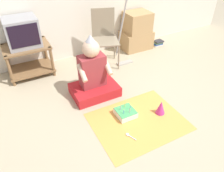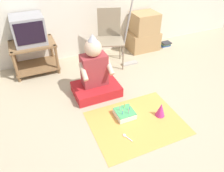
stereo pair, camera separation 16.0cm
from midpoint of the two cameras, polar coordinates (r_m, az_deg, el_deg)
name	(u,v)px [view 1 (the left image)]	position (r m, az deg, el deg)	size (l,w,h in m)	color
ground_plane	(156,119)	(2.76, 9.72, -8.55)	(16.00, 16.00, 0.00)	tan
tv_stand	(29,57)	(3.67, -22.16, 6.91)	(0.67, 0.50, 0.49)	olive
tv	(22,32)	(3.52, -23.70, 12.77)	(0.46, 0.41, 0.42)	#99999E
folding_chair	(104,34)	(3.65, -3.36, 13.33)	(0.53, 0.52, 0.91)	gray
cardboard_box_stack	(137,32)	(4.26, 5.34, 13.88)	(0.57, 0.40, 0.70)	tan
dust_mop	(123,45)	(3.75, 1.61, 10.63)	(0.28, 0.37, 1.12)	#B2ADA3
book_pile	(158,43)	(4.54, 10.93, 10.95)	(0.20, 0.15, 0.10)	beige
person_seated	(93,77)	(2.98, -6.45, 2.40)	(0.63, 0.46, 0.87)	red
party_cloth	(138,121)	(2.70, 5.14, -9.21)	(1.10, 0.86, 0.01)	#EFA84C
birthday_cake	(126,113)	(2.74, 1.87, -7.03)	(0.23, 0.23, 0.15)	white
party_hat_blue	(161,107)	(2.79, 11.04, -5.51)	(0.12, 0.12, 0.18)	#CC338C
plastic_spoon_near	(129,135)	(2.53, 2.52, -12.74)	(0.07, 0.14, 0.01)	white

